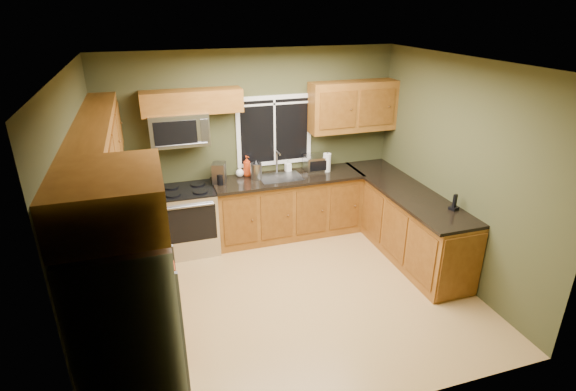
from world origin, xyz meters
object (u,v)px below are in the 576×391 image
paper_towel_roll (327,162)px  soap_bottle_b (288,165)px  toaster_oven (317,163)px  soap_bottle_c (240,171)px  microwave (179,129)px  kettle (256,170)px  soap_bottle_a (247,166)px  coffee_maker (219,174)px  range (189,220)px  refrigerator (132,333)px  cordless_phone (454,205)px

paper_towel_roll → soap_bottle_b: bearing=162.7°
toaster_oven → paper_towel_roll: 0.16m
soap_bottle_b → toaster_oven: bearing=-11.2°
toaster_oven → soap_bottle_c: 1.15m
microwave → kettle: microwave is taller
soap_bottle_a → soap_bottle_b: size_ratio=1.65×
coffee_maker → kettle: (0.52, -0.02, -0.00)m
paper_towel_roll → soap_bottle_c: paper_towel_roll is taller
coffee_maker → kettle: size_ratio=0.99×
coffee_maker → paper_towel_roll: 1.60m
coffee_maker → soap_bottle_b: coffee_maker is taller
microwave → coffee_maker: 0.82m
coffee_maker → kettle: bearing=-2.0°
microwave → soap_bottle_b: (1.53, 0.09, -0.70)m
kettle → microwave: bearing=175.0°
paper_towel_roll → coffee_maker: bearing=179.7°
paper_towel_roll → soap_bottle_b: paper_towel_roll is taller
coffee_maker → range: bearing=-172.0°
range → kettle: kettle is taller
refrigerator → soap_bottle_a: 3.40m
refrigerator → paper_towel_roll: bearing=45.6°
toaster_oven → soap_bottle_c: size_ratio=2.34×
paper_towel_roll → soap_bottle_a: bearing=171.7°
kettle → soap_bottle_c: kettle is taller
range → coffee_maker: bearing=8.0°
coffee_maker → soap_bottle_a: 0.46m
refrigerator → soap_bottle_b: 3.73m
toaster_oven → coffee_maker: bearing=-176.9°
soap_bottle_b → soap_bottle_c: soap_bottle_b is taller
soap_bottle_c → microwave: bearing=-173.3°
paper_towel_roll → cordless_phone: bearing=-61.3°
toaster_oven → cordless_phone: (1.08, -1.82, -0.05)m
kettle → paper_towel_roll: 1.08m
range → coffee_maker: 0.78m
paper_towel_roll → soap_bottle_b: 0.58m
refrigerator → microwave: 3.10m
toaster_oven → cordless_phone: toaster_oven is taller
refrigerator → microwave: size_ratio=2.37×
refrigerator → coffee_maker: refrigerator is taller
microwave → kettle: (1.00, -0.09, -0.66)m
refrigerator → paper_towel_roll: (2.77, 2.83, 0.18)m
range → microwave: size_ratio=1.23×
cordless_phone → soap_bottle_b: bearing=128.2°
microwave → soap_bottle_c: bearing=6.7°
kettle → soap_bottle_c: size_ratio=1.90×
soap_bottle_a → soap_bottle_c: bearing=180.0°
range → soap_bottle_b: soap_bottle_b is taller
soap_bottle_b → soap_bottle_c: (-0.73, 0.00, -0.01)m
paper_towel_roll → soap_bottle_c: size_ratio=1.97×
microwave → cordless_phone: microwave is taller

